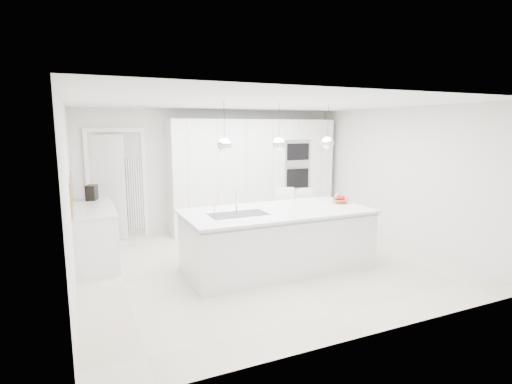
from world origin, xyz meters
name	(u,v)px	position (x,y,z in m)	size (l,w,h in m)	color
floor	(264,262)	(0.00, 0.00, 0.00)	(5.50, 5.50, 0.00)	beige
wall_back	(213,170)	(0.00, 2.50, 1.25)	(5.50, 5.50, 0.00)	silver
wall_left	(69,198)	(-2.75, 0.00, 1.25)	(5.00, 5.00, 0.00)	silver
ceiling	(264,103)	(0.00, 0.00, 2.50)	(5.50, 5.50, 0.00)	white
tall_cabinets	(254,174)	(0.80, 2.20, 1.15)	(3.60, 0.60, 2.30)	white
oven_stack	(298,164)	(1.70, 1.89, 1.35)	(0.62, 0.04, 1.05)	#A5A5A8
doorway_frame	(117,186)	(-1.95, 2.47, 1.02)	(1.11, 0.08, 2.13)	white
hallway_door	(104,188)	(-2.20, 2.42, 1.00)	(0.82, 0.04, 2.00)	white
radiator	(135,194)	(-1.63, 2.46, 0.85)	(0.32, 0.04, 1.40)	white
left_base_cabinets	(94,235)	(-2.45, 1.20, 0.43)	(0.60, 1.80, 0.86)	white
left_worktop	(93,208)	(-2.45, 1.20, 0.88)	(0.62, 1.82, 0.04)	silver
oak_backsplash	(71,192)	(-2.74, 1.20, 1.15)	(0.02, 1.80, 0.50)	#AA7641
island_base	(278,241)	(0.10, -0.30, 0.43)	(2.80, 1.20, 0.86)	white
island_worktop	(277,211)	(0.10, -0.25, 0.88)	(2.84, 1.40, 0.04)	silver
island_sink	(238,220)	(-0.55, -0.30, 0.82)	(0.84, 0.44, 0.18)	#3F3F42
island_tap	(236,201)	(-0.50, -0.10, 1.05)	(0.02, 0.02, 0.30)	white
pendant_left	(224,145)	(-0.75, -0.30, 1.90)	(0.20, 0.20, 0.20)	white
pendant_mid	(279,144)	(0.10, -0.30, 1.90)	(0.20, 0.20, 0.20)	white
pendant_right	(327,143)	(0.95, -0.30, 1.90)	(0.20, 0.20, 0.20)	white
fruit_bowl	(340,201)	(1.32, -0.18, 0.93)	(0.27, 0.27, 0.07)	#AA7641
espresso_machine	(92,193)	(-2.43, 1.81, 1.03)	(0.16, 0.24, 0.26)	black
bar_stool_left	(288,219)	(0.73, 0.53, 0.53)	(0.35, 0.49, 1.07)	white
bar_stool_right	(308,218)	(1.14, 0.53, 0.51)	(0.34, 0.47, 1.02)	white
apple_a	(338,199)	(1.28, -0.16, 0.97)	(0.08, 0.08, 0.08)	red
apple_b	(342,198)	(1.37, -0.16, 0.97)	(0.09, 0.09, 0.09)	red
apple_c	(341,199)	(1.35, -0.16, 0.97)	(0.07, 0.07, 0.07)	red
apple_extra_3	(338,199)	(1.28, -0.16, 0.97)	(0.09, 0.09, 0.09)	red
banana_bunch	(339,196)	(1.30, -0.16, 1.01)	(0.21, 0.21, 0.03)	gold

